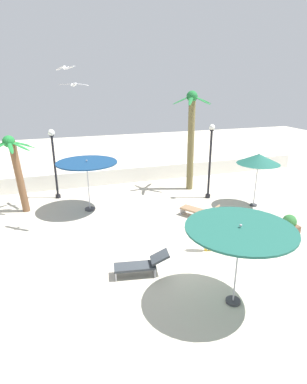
{
  "coord_description": "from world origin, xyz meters",
  "views": [
    {
      "loc": [
        -4.26,
        -9.74,
        6.25
      ],
      "look_at": [
        0.0,
        3.25,
        1.4
      ],
      "focal_mm": 29.59,
      "sensor_mm": 36.0,
      "label": 1
    }
  ],
  "objects_px": {
    "lounge_chair_1": "(199,210)",
    "seagull_2": "(73,84)",
    "lamp_post_1": "(210,159)",
    "patio_umbrella_3": "(87,165)",
    "lamp_post_0": "(54,158)",
    "planter": "(289,225)",
    "patio_umbrella_0": "(259,159)",
    "lounge_chair_0": "(142,264)",
    "palm_tree_1": "(15,164)",
    "patio_umbrella_1": "(240,231)",
    "palm_tree_0": "(191,132)",
    "guest_0": "(209,229)",
    "seagull_1": "(65,68)"
  },
  "relations": [
    {
      "from": "lounge_chair_1",
      "to": "seagull_2",
      "type": "distance_m",
      "value": 7.83
    },
    {
      "from": "lamp_post_1",
      "to": "patio_umbrella_3",
      "type": "bearing_deg",
      "value": 177.51
    },
    {
      "from": "lamp_post_0",
      "to": "planter",
      "type": "height_order",
      "value": "lamp_post_0"
    },
    {
      "from": "patio_umbrella_0",
      "to": "lounge_chair_0",
      "type": "relative_size",
      "value": 1.47
    },
    {
      "from": "patio_umbrella_3",
      "to": "lamp_post_0",
      "type": "height_order",
      "value": "lamp_post_0"
    },
    {
      "from": "palm_tree_1",
      "to": "lamp_post_0",
      "type": "relative_size",
      "value": 1.0
    },
    {
      "from": "patio_umbrella_1",
      "to": "lounge_chair_0",
      "type": "xyz_separation_m",
      "value": [
        -2.19,
        2.2,
        -1.95
      ]
    },
    {
      "from": "patio_umbrella_1",
      "to": "lounge_chair_0",
      "type": "bearing_deg",
      "value": 134.81
    },
    {
      "from": "palm_tree_0",
      "to": "lounge_chair_0",
      "type": "xyz_separation_m",
      "value": [
        -5.25,
        -7.78,
        -3.05
      ]
    },
    {
      "from": "guest_0",
      "to": "planter",
      "type": "relative_size",
      "value": 1.82
    },
    {
      "from": "patio_umbrella_0",
      "to": "guest_0",
      "type": "xyz_separation_m",
      "value": [
        -4.44,
        -3.43,
        -1.59
      ]
    },
    {
      "from": "palm_tree_0",
      "to": "planter",
      "type": "distance_m",
      "value": 7.61
    },
    {
      "from": "patio_umbrella_0",
      "to": "palm_tree_0",
      "type": "bearing_deg",
      "value": 120.09
    },
    {
      "from": "lamp_post_0",
      "to": "seagull_1",
      "type": "bearing_deg",
      "value": -58.72
    },
    {
      "from": "lamp_post_0",
      "to": "seagull_2",
      "type": "height_order",
      "value": "seagull_2"
    },
    {
      "from": "lounge_chair_1",
      "to": "seagull_1",
      "type": "relative_size",
      "value": 1.49
    },
    {
      "from": "lamp_post_0",
      "to": "lounge_chair_0",
      "type": "bearing_deg",
      "value": -74.52
    },
    {
      "from": "patio_umbrella_0",
      "to": "seagull_1",
      "type": "bearing_deg",
      "value": 161.45
    },
    {
      "from": "palm_tree_1",
      "to": "lamp_post_1",
      "type": "height_order",
      "value": "lamp_post_1"
    },
    {
      "from": "lamp_post_1",
      "to": "seagull_1",
      "type": "relative_size",
      "value": 3.24
    },
    {
      "from": "lamp_post_1",
      "to": "seagull_1",
      "type": "height_order",
      "value": "seagull_1"
    },
    {
      "from": "patio_umbrella_3",
      "to": "lamp_post_1",
      "type": "relative_size",
      "value": 0.72
    },
    {
      "from": "patio_umbrella_0",
      "to": "planter",
      "type": "bearing_deg",
      "value": -98.27
    },
    {
      "from": "lounge_chair_1",
      "to": "planter",
      "type": "height_order",
      "value": "planter"
    },
    {
      "from": "seagull_1",
      "to": "palm_tree_1",
      "type": "bearing_deg",
      "value": 179.41
    },
    {
      "from": "palm_tree_1",
      "to": "seagull_2",
      "type": "xyz_separation_m",
      "value": [
        2.78,
        -2.9,
        3.63
      ]
    },
    {
      "from": "lamp_post_1",
      "to": "seagull_1",
      "type": "bearing_deg",
      "value": 171.09
    },
    {
      "from": "palm_tree_1",
      "to": "planter",
      "type": "height_order",
      "value": "palm_tree_1"
    },
    {
      "from": "seagull_1",
      "to": "lamp_post_1",
      "type": "bearing_deg",
      "value": -8.91
    },
    {
      "from": "lounge_chair_0",
      "to": "lounge_chair_1",
      "type": "height_order",
      "value": "lounge_chair_1"
    },
    {
      "from": "patio_umbrella_1",
      "to": "lamp_post_0",
      "type": "height_order",
      "value": "lamp_post_0"
    },
    {
      "from": "lounge_chair_1",
      "to": "guest_0",
      "type": "distance_m",
      "value": 3.13
    },
    {
      "from": "palm_tree_1",
      "to": "lamp_post_1",
      "type": "distance_m",
      "value": 9.87
    },
    {
      "from": "lounge_chair_1",
      "to": "seagull_2",
      "type": "height_order",
      "value": "seagull_2"
    },
    {
      "from": "guest_0",
      "to": "seagull_2",
      "type": "height_order",
      "value": "seagull_2"
    },
    {
      "from": "guest_0",
      "to": "seagull_1",
      "type": "distance_m",
      "value": 9.7
    },
    {
      "from": "palm_tree_0",
      "to": "seagull_2",
      "type": "xyz_separation_m",
      "value": [
        -6.66,
        -3.51,
        2.63
      ]
    },
    {
      "from": "patio_umbrella_3",
      "to": "palm_tree_0",
      "type": "relative_size",
      "value": 0.52
    },
    {
      "from": "patio_umbrella_3",
      "to": "patio_umbrella_0",
      "type": "bearing_deg",
      "value": -14.47
    },
    {
      "from": "palm_tree_0",
      "to": "seagull_2",
      "type": "relative_size",
      "value": 5.25
    },
    {
      "from": "lamp_post_0",
      "to": "lounge_chair_1",
      "type": "bearing_deg",
      "value": -38.27
    },
    {
      "from": "patio_umbrella_3",
      "to": "lounge_chair_1",
      "type": "xyz_separation_m",
      "value": [
        4.84,
        -2.65,
        -1.97
      ]
    },
    {
      "from": "patio_umbrella_3",
      "to": "seagull_2",
      "type": "xyz_separation_m",
      "value": [
        -0.5,
        -2.04,
        3.72
      ]
    },
    {
      "from": "patio_umbrella_1",
      "to": "planter",
      "type": "relative_size",
      "value": 3.57
    },
    {
      "from": "lounge_chair_1",
      "to": "lamp_post_0",
      "type": "bearing_deg",
      "value": 141.73
    },
    {
      "from": "palm_tree_0",
      "to": "guest_0",
      "type": "bearing_deg",
      "value": -108.54
    },
    {
      "from": "lounge_chair_1",
      "to": "planter",
      "type": "bearing_deg",
      "value": -41.79
    },
    {
      "from": "patio_umbrella_3",
      "to": "palm_tree_0",
      "type": "height_order",
      "value": "palm_tree_0"
    },
    {
      "from": "seagull_2",
      "to": "palm_tree_1",
      "type": "bearing_deg",
      "value": 133.78
    },
    {
      "from": "seagull_1",
      "to": "patio_umbrella_1",
      "type": "bearing_deg",
      "value": -68.54
    }
  ]
}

